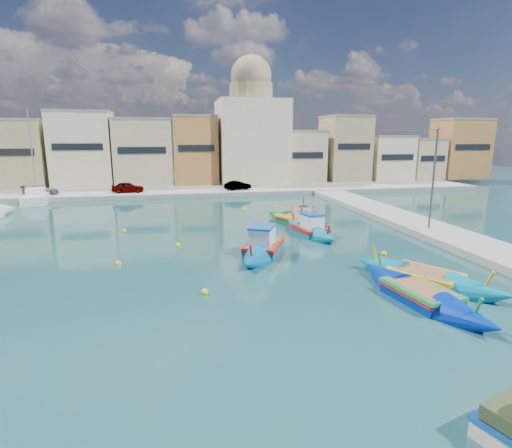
{
  "coord_description": "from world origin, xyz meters",
  "views": [
    {
      "loc": [
        -1.27,
        -20.63,
        7.36
      ],
      "look_at": [
        4.0,
        6.0,
        1.4
      ],
      "focal_mm": 28.0,
      "sensor_mm": 36.0,
      "label": 1
    }
  ],
  "objects_px": {
    "luzzu_blue_cabin": "(309,231)",
    "luzzu_cyan_mid": "(302,214)",
    "yacht_north": "(39,197)",
    "luzzu_green": "(295,221)",
    "church_block": "(251,129)",
    "luzzu_cyan_south": "(425,280)",
    "luzzu_turquoise_cabin": "(264,247)",
    "quay_street_lamp": "(433,178)",
    "luzzu_blue_south": "(420,296)"
  },
  "relations": [
    {
      "from": "luzzu_cyan_mid",
      "to": "yacht_north",
      "type": "distance_m",
      "value": 31.59
    },
    {
      "from": "luzzu_blue_cabin",
      "to": "yacht_north",
      "type": "xyz_separation_m",
      "value": [
        -25.8,
        22.44,
        0.12
      ]
    },
    {
      "from": "luzzu_turquoise_cabin",
      "to": "yacht_north",
      "type": "relative_size",
      "value": 0.8
    },
    {
      "from": "luzzu_blue_cabin",
      "to": "luzzu_blue_south",
      "type": "relative_size",
      "value": 0.89
    },
    {
      "from": "luzzu_green",
      "to": "yacht_north",
      "type": "relative_size",
      "value": 0.73
    },
    {
      "from": "quay_street_lamp",
      "to": "luzzu_cyan_south",
      "type": "relative_size",
      "value": 1.0
    },
    {
      "from": "luzzu_blue_cabin",
      "to": "luzzu_cyan_mid",
      "type": "bearing_deg",
      "value": 76.71
    },
    {
      "from": "luzzu_blue_cabin",
      "to": "yacht_north",
      "type": "height_order",
      "value": "yacht_north"
    },
    {
      "from": "luzzu_turquoise_cabin",
      "to": "luzzu_blue_cabin",
      "type": "relative_size",
      "value": 1.16
    },
    {
      "from": "luzzu_turquoise_cabin",
      "to": "yacht_north",
      "type": "bearing_deg",
      "value": 128.96
    },
    {
      "from": "luzzu_turquoise_cabin",
      "to": "luzzu_blue_south",
      "type": "height_order",
      "value": "luzzu_turquoise_cabin"
    },
    {
      "from": "quay_street_lamp",
      "to": "luzzu_blue_south",
      "type": "height_order",
      "value": "quay_street_lamp"
    },
    {
      "from": "yacht_north",
      "to": "luzzu_blue_cabin",
      "type": "bearing_deg",
      "value": -41.01
    },
    {
      "from": "luzzu_turquoise_cabin",
      "to": "luzzu_green",
      "type": "relative_size",
      "value": 1.1
    },
    {
      "from": "luzzu_green",
      "to": "luzzu_cyan_mid",
      "type": "bearing_deg",
      "value": 60.91
    },
    {
      "from": "luzzu_cyan_south",
      "to": "luzzu_cyan_mid",
      "type": "bearing_deg",
      "value": 92.51
    },
    {
      "from": "luzzu_blue_cabin",
      "to": "luzzu_cyan_south",
      "type": "distance_m",
      "value": 11.4
    },
    {
      "from": "yacht_north",
      "to": "church_block",
      "type": "bearing_deg",
      "value": 19.95
    },
    {
      "from": "yacht_north",
      "to": "luzzu_cyan_south",
      "type": "bearing_deg",
      "value": -50.02
    },
    {
      "from": "luzzu_green",
      "to": "luzzu_blue_south",
      "type": "xyz_separation_m",
      "value": [
        0.83,
        -16.99,
        -0.02
      ]
    },
    {
      "from": "church_block",
      "to": "luzzu_turquoise_cabin",
      "type": "relative_size",
      "value": 2.14
    },
    {
      "from": "church_block",
      "to": "luzzu_blue_cabin",
      "type": "xyz_separation_m",
      "value": [
        -1.51,
        -32.35,
        -8.08
      ]
    },
    {
      "from": "luzzu_turquoise_cabin",
      "to": "luzzu_blue_cabin",
      "type": "xyz_separation_m",
      "value": [
        4.44,
        3.98,
        -0.02
      ]
    },
    {
      "from": "luzzu_green",
      "to": "quay_street_lamp",
      "type": "bearing_deg",
      "value": -32.64
    },
    {
      "from": "luzzu_cyan_mid",
      "to": "luzzu_cyan_south",
      "type": "distance_m",
      "value": 17.86
    },
    {
      "from": "luzzu_green",
      "to": "luzzu_blue_south",
      "type": "distance_m",
      "value": 17.01
    },
    {
      "from": "quay_street_lamp",
      "to": "yacht_north",
      "type": "distance_m",
      "value": 42.47
    },
    {
      "from": "luzzu_cyan_mid",
      "to": "luzzu_cyan_south",
      "type": "height_order",
      "value": "luzzu_cyan_south"
    },
    {
      "from": "luzzu_blue_cabin",
      "to": "luzzu_blue_south",
      "type": "bearing_deg",
      "value": -85.89
    },
    {
      "from": "luzzu_blue_cabin",
      "to": "luzzu_green",
      "type": "height_order",
      "value": "luzzu_blue_cabin"
    },
    {
      "from": "luzzu_turquoise_cabin",
      "to": "luzzu_blue_south",
      "type": "distance_m",
      "value": 10.46
    },
    {
      "from": "luzzu_blue_cabin",
      "to": "luzzu_green",
      "type": "bearing_deg",
      "value": 88.58
    },
    {
      "from": "luzzu_turquoise_cabin",
      "to": "yacht_north",
      "type": "xyz_separation_m",
      "value": [
        -21.37,
        26.42,
        0.09
      ]
    },
    {
      "from": "church_block",
      "to": "luzzu_cyan_south",
      "type": "bearing_deg",
      "value": -88.88
    },
    {
      "from": "luzzu_blue_cabin",
      "to": "luzzu_blue_south",
      "type": "distance_m",
      "value": 13.0
    },
    {
      "from": "luzzu_blue_cabin",
      "to": "luzzu_cyan_south",
      "type": "bearing_deg",
      "value": -78.05
    },
    {
      "from": "luzzu_cyan_mid",
      "to": "luzzu_blue_south",
      "type": "xyz_separation_m",
      "value": [
        -0.65,
        -19.65,
        -0.01
      ]
    },
    {
      "from": "luzzu_green",
      "to": "luzzu_cyan_south",
      "type": "height_order",
      "value": "luzzu_cyan_south"
    },
    {
      "from": "luzzu_blue_south",
      "to": "luzzu_cyan_south",
      "type": "distance_m",
      "value": 2.3
    },
    {
      "from": "luzzu_blue_cabin",
      "to": "luzzu_blue_south",
      "type": "xyz_separation_m",
      "value": [
        0.93,
        -12.96,
        -0.07
      ]
    },
    {
      "from": "luzzu_green",
      "to": "luzzu_blue_cabin",
      "type": "bearing_deg",
      "value": -91.42
    },
    {
      "from": "luzzu_cyan_south",
      "to": "luzzu_green",
      "type": "bearing_deg",
      "value": 98.47
    },
    {
      "from": "quay_street_lamp",
      "to": "luzzu_cyan_mid",
      "type": "height_order",
      "value": "quay_street_lamp"
    },
    {
      "from": "luzzu_turquoise_cabin",
      "to": "yacht_north",
      "type": "distance_m",
      "value": 33.98
    },
    {
      "from": "quay_street_lamp",
      "to": "luzzu_blue_cabin",
      "type": "bearing_deg",
      "value": 169.58
    },
    {
      "from": "luzzu_green",
      "to": "luzzu_cyan_south",
      "type": "bearing_deg",
      "value": -81.53
    },
    {
      "from": "church_block",
      "to": "luzzu_turquoise_cabin",
      "type": "height_order",
      "value": "church_block"
    },
    {
      "from": "luzzu_cyan_mid",
      "to": "luzzu_blue_south",
      "type": "bearing_deg",
      "value": -91.89
    },
    {
      "from": "church_block",
      "to": "yacht_north",
      "type": "distance_m",
      "value": 30.13
    },
    {
      "from": "luzzu_blue_south",
      "to": "luzzu_cyan_south",
      "type": "bearing_deg",
      "value": 51.65
    }
  ]
}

